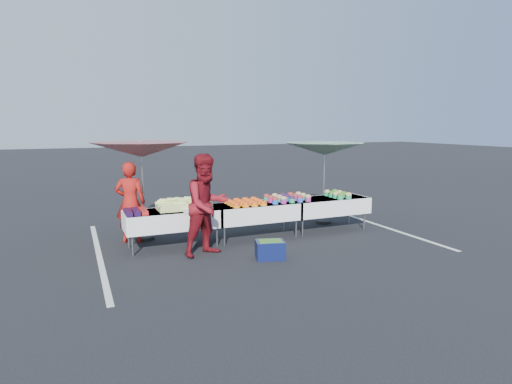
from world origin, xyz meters
name	(u,v)px	position (x,y,z in m)	size (l,w,h in m)	color
ground	(256,238)	(0.00, 0.00, 0.00)	(80.00, 80.00, 0.00)	black
stripe_left	(99,255)	(-3.20, 0.00, 0.00)	(0.10, 5.00, 0.00)	silver
stripe_right	(376,224)	(3.20, 0.00, 0.00)	(0.10, 5.00, 0.00)	silver
table_left	(172,218)	(-1.80, 0.00, 0.58)	(1.86, 0.81, 0.75)	white
table_center	(256,211)	(0.00, 0.00, 0.58)	(1.86, 0.81, 0.75)	white
table_right	(328,205)	(1.80, 0.00, 0.58)	(1.86, 0.81, 0.75)	white
berry_punnets	(136,212)	(-2.51, -0.06, 0.79)	(0.40, 0.54, 0.08)	black
corn_pile	(183,205)	(-1.56, 0.04, 0.84)	(1.16, 0.57, 0.26)	#B1CF6A
plastic_bags	(191,211)	(-1.50, -0.30, 0.78)	(0.30, 0.25, 0.05)	white
carrot_bowls	(245,202)	(-0.25, -0.01, 0.80)	(0.75, 0.69, 0.11)	orange
potato_cups	(287,197)	(0.75, 0.00, 0.83)	(0.94, 0.58, 0.16)	blue
bean_baskets	(338,194)	(2.06, -0.01, 0.82)	(0.36, 0.68, 0.15)	#279E61
vendor	(130,202)	(-2.51, 0.71, 0.84)	(0.61, 0.40, 1.68)	maroon
customer	(207,205)	(-1.31, -0.75, 0.95)	(0.92, 0.72, 1.90)	maroon
umbrella_left	(141,150)	(-2.23, 0.80, 1.89)	(2.12, 2.12, 2.09)	black
umbrella_right	(325,150)	(2.08, 0.62, 1.82)	(2.47, 2.47, 2.01)	black
storage_bin	(270,249)	(-0.34, -1.43, 0.17)	(0.59, 0.49, 0.34)	#0D1542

